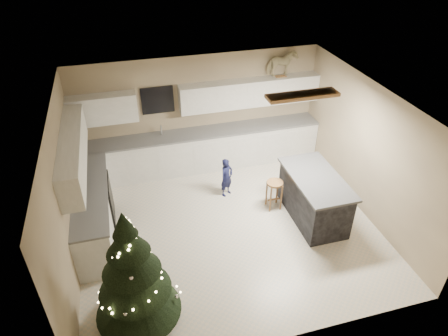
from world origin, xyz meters
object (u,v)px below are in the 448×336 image
at_px(rocking_horse, 282,64).
at_px(island, 314,197).
at_px(christmas_tree, 134,280).
at_px(toddler, 227,177).
at_px(bar_stool, 274,188).

bearing_deg(rocking_horse, island, 168.69).
relative_size(christmas_tree, toddler, 2.39).
height_order(island, christmas_tree, christmas_tree).
bearing_deg(rocking_horse, christmas_tree, 129.57).
bearing_deg(toddler, christmas_tree, -161.10).
bearing_deg(bar_stool, christmas_tree, -146.13).
height_order(christmas_tree, rocking_horse, rocking_horse).
xyz_separation_m(bar_stool, rocking_horse, (0.81, 1.98, 1.83)).
xyz_separation_m(bar_stool, toddler, (-0.81, 0.68, -0.04)).
relative_size(island, bar_stool, 2.71).
relative_size(bar_stool, rocking_horse, 0.91).
relative_size(island, rocking_horse, 2.48).
height_order(island, rocking_horse, rocking_horse).
bearing_deg(island, rocking_horse, 85.72).
bearing_deg(christmas_tree, bar_stool, 33.87).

